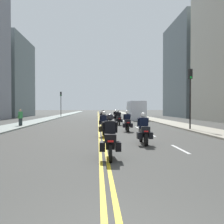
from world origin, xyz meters
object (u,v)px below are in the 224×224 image
object	(u,v)px
traffic_light_near	(190,89)
parked_truck	(136,111)
motorcycle_0	(110,140)
motorcycle_2	(104,126)
motorcycle_6	(103,117)
traffic_light_far	(61,100)
motorcycle_1	(144,132)
pedestrian_0	(20,118)
motorcycle_5	(118,119)
motorcycle_3	(127,123)
motorcycle_7	(116,116)
motorcycle_4	(103,121)

from	to	relation	value
traffic_light_near	parked_truck	bearing A→B (deg)	95.79
motorcycle_0	motorcycle_2	world-z (taller)	motorcycle_0
motorcycle_0	motorcycle_6	world-z (taller)	motorcycle_0
motorcycle_0	parked_truck	xyz separation A→B (m)	(5.33, 28.68, 0.60)
motorcycle_6	traffic_light_far	bearing A→B (deg)	110.49
motorcycle_1	motorcycle_6	xyz separation A→B (m)	(-1.69, 17.84, 0.01)
pedestrian_0	traffic_light_far	bearing A→B (deg)	-146.70
motorcycle_1	parked_truck	world-z (taller)	parked_truck
motorcycle_5	traffic_light_near	size ratio (longest dim) A/B	0.44
motorcycle_3	pedestrian_0	xyz separation A→B (m)	(-9.79, 5.19, 0.21)
motorcycle_6	pedestrian_0	bearing A→B (deg)	-146.86
motorcycle_3	motorcycle_6	distance (m)	11.05
motorcycle_1	motorcycle_7	world-z (taller)	motorcycle_1
motorcycle_0	motorcycle_1	distance (m)	3.87
motorcycle_2	motorcycle_3	distance (m)	3.80
motorcycle_2	motorcycle_5	size ratio (longest dim) A/B	0.96
parked_truck	traffic_light_near	bearing A→B (deg)	-84.21
motorcycle_5	pedestrian_0	xyz separation A→B (m)	(-9.70, -1.88, 0.21)
motorcycle_5	pedestrian_0	size ratio (longest dim) A/B	1.30
motorcycle_2	motorcycle_4	xyz separation A→B (m)	(0.05, 6.89, -0.02)
parked_truck	motorcycle_6	bearing A→B (deg)	-124.64
motorcycle_1	motorcycle_6	size ratio (longest dim) A/B	1.00
motorcycle_3	motorcycle_1	bearing A→B (deg)	-89.32
motorcycle_6	traffic_light_far	xyz separation A→B (m)	(-7.78, 18.71, 2.71)
motorcycle_2	motorcycle_5	bearing A→B (deg)	77.02
motorcycle_4	pedestrian_0	size ratio (longest dim) A/B	1.29
motorcycle_7	motorcycle_4	bearing A→B (deg)	-102.19
motorcycle_5	traffic_light_far	bearing A→B (deg)	109.50
motorcycle_7	traffic_light_far	world-z (taller)	traffic_light_far
motorcycle_2	traffic_light_near	distance (m)	8.61
motorcycle_4	motorcycle_7	size ratio (longest dim) A/B	1.00
traffic_light_far	pedestrian_0	world-z (taller)	traffic_light_far
parked_truck	motorcycle_5	bearing A→B (deg)	-107.51
motorcycle_7	traffic_light_far	bearing A→B (deg)	120.69
pedestrian_0	parked_truck	world-z (taller)	parked_truck
traffic_light_far	traffic_light_near	bearing A→B (deg)	-63.09
motorcycle_1	motorcycle_7	size ratio (longest dim) A/B	1.01
motorcycle_4	motorcycle_0	bearing A→B (deg)	-93.46
motorcycle_4	traffic_light_far	bearing A→B (deg)	102.95
parked_truck	motorcycle_7	bearing A→B (deg)	-131.63
motorcycle_0	motorcycle_7	world-z (taller)	motorcycle_0
motorcycle_4	parked_truck	world-z (taller)	parked_truck
motorcycle_5	motorcycle_4	bearing A→B (deg)	-119.70
pedestrian_0	parked_truck	bearing A→B (deg)	168.92
motorcycle_1	pedestrian_0	distance (m)	15.59
motorcycle_0	traffic_light_far	distance (m)	40.74
motorcycle_1	traffic_light_near	xyz separation A→B (m)	(5.25, 7.54, 2.78)
motorcycle_3	motorcycle_5	world-z (taller)	motorcycle_5
motorcycle_2	traffic_light_far	world-z (taller)	traffic_light_far
pedestrian_0	motorcycle_3	bearing A→B (deg)	96.19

